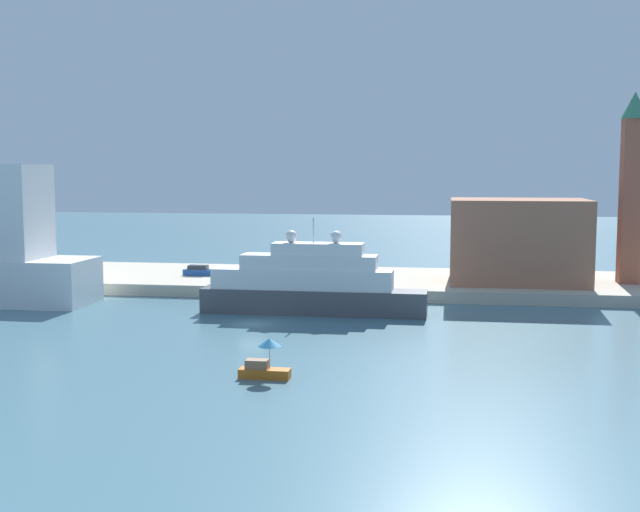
{
  "coord_description": "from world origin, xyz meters",
  "views": [
    {
      "loc": [
        19.75,
        -79.75,
        15.75
      ],
      "look_at": [
        6.06,
        6.0,
        6.46
      ],
      "focal_mm": 45.9,
      "sensor_mm": 36.0,
      "label": 1
    }
  ],
  "objects_px": {
    "harbor_building": "(518,241)",
    "small_motorboat": "(265,363)",
    "parked_car": "(199,271)",
    "mooring_bollard": "(276,282)",
    "large_yacht": "(310,285)",
    "bell_tower": "(632,181)",
    "person_figure": "(222,277)"
  },
  "relations": [
    {
      "from": "harbor_building",
      "to": "small_motorboat",
      "type": "bearing_deg",
      "value": -115.61
    },
    {
      "from": "parked_car",
      "to": "mooring_bollard",
      "type": "relative_size",
      "value": 5.34
    },
    {
      "from": "large_yacht",
      "to": "mooring_bollard",
      "type": "distance_m",
      "value": 12.31
    },
    {
      "from": "large_yacht",
      "to": "bell_tower",
      "type": "bearing_deg",
      "value": 27.98
    },
    {
      "from": "bell_tower",
      "to": "parked_car",
      "type": "xyz_separation_m",
      "value": [
        -55.6,
        -1.23,
        -12.18
      ]
    },
    {
      "from": "large_yacht",
      "to": "mooring_bollard",
      "type": "bearing_deg",
      "value": 119.98
    },
    {
      "from": "bell_tower",
      "to": "person_figure",
      "type": "distance_m",
      "value": 52.56
    },
    {
      "from": "bell_tower",
      "to": "person_figure",
      "type": "relative_size",
      "value": 14.39
    },
    {
      "from": "bell_tower",
      "to": "mooring_bollard",
      "type": "height_order",
      "value": "bell_tower"
    },
    {
      "from": "bell_tower",
      "to": "small_motorboat",
      "type": "bearing_deg",
      "value": -126.95
    },
    {
      "from": "large_yacht",
      "to": "harbor_building",
      "type": "distance_m",
      "value": 30.01
    },
    {
      "from": "harbor_building",
      "to": "parked_car",
      "type": "xyz_separation_m",
      "value": [
        -41.88,
        0.25,
        -4.67
      ]
    },
    {
      "from": "small_motorboat",
      "to": "large_yacht",
      "type": "bearing_deg",
      "value": 92.76
    },
    {
      "from": "large_yacht",
      "to": "parked_car",
      "type": "xyz_separation_m",
      "value": [
        -18.36,
        18.55,
        -1.12
      ]
    },
    {
      "from": "small_motorboat",
      "to": "mooring_bollard",
      "type": "relative_size",
      "value": 4.85
    },
    {
      "from": "small_motorboat",
      "to": "mooring_bollard",
      "type": "height_order",
      "value": "small_motorboat"
    },
    {
      "from": "harbor_building",
      "to": "mooring_bollard",
      "type": "xyz_separation_m",
      "value": [
        -29.63,
        -7.7,
        -4.86
      ]
    },
    {
      "from": "large_yacht",
      "to": "small_motorboat",
      "type": "xyz_separation_m",
      "value": [
        1.35,
        -27.93,
        -1.95
      ]
    },
    {
      "from": "small_motorboat",
      "to": "mooring_bollard",
      "type": "distance_m",
      "value": 39.25
    },
    {
      "from": "large_yacht",
      "to": "person_figure",
      "type": "bearing_deg",
      "value": 138.91
    },
    {
      "from": "small_motorboat",
      "to": "mooring_bollard",
      "type": "xyz_separation_m",
      "value": [
        -7.46,
        38.53,
        0.64
      ]
    },
    {
      "from": "harbor_building",
      "to": "person_figure",
      "type": "height_order",
      "value": "harbor_building"
    },
    {
      "from": "small_motorboat",
      "to": "bell_tower",
      "type": "height_order",
      "value": "bell_tower"
    },
    {
      "from": "harbor_building",
      "to": "parked_car",
      "type": "relative_size",
      "value": 3.96
    },
    {
      "from": "small_motorboat",
      "to": "parked_car",
      "type": "height_order",
      "value": "small_motorboat"
    },
    {
      "from": "small_motorboat",
      "to": "bell_tower",
      "type": "relative_size",
      "value": 0.16
    },
    {
      "from": "small_motorboat",
      "to": "harbor_building",
      "type": "distance_m",
      "value": 51.56
    },
    {
      "from": "parked_car",
      "to": "mooring_bollard",
      "type": "xyz_separation_m",
      "value": [
        12.25,
        -7.95,
        -0.19
      ]
    },
    {
      "from": "parked_car",
      "to": "mooring_bollard",
      "type": "distance_m",
      "value": 14.6
    },
    {
      "from": "large_yacht",
      "to": "mooring_bollard",
      "type": "xyz_separation_m",
      "value": [
        -6.12,
        10.6,
        -1.31
      ]
    },
    {
      "from": "large_yacht",
      "to": "harbor_building",
      "type": "height_order",
      "value": "harbor_building"
    },
    {
      "from": "bell_tower",
      "to": "parked_car",
      "type": "bearing_deg",
      "value": -178.73
    }
  ]
}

